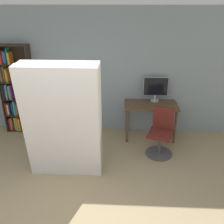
{
  "coord_description": "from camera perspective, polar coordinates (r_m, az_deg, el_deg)",
  "views": [
    {
      "loc": [
        0.71,
        -2.12,
        2.74
      ],
      "look_at": [
        0.51,
        1.7,
        1.05
      ],
      "focal_mm": 40.0,
      "sensor_mm": 36.0,
      "label": 1
    }
  ],
  "objects": [
    {
      "name": "wall_back",
      "position": [
        5.48,
        -4.66,
        9.02
      ],
      "size": [
        8.0,
        0.06,
        2.7
      ],
      "color": "gray",
      "rests_on": "ground"
    },
    {
      "name": "desk",
      "position": [
        5.36,
        8.85,
        0.6
      ],
      "size": [
        1.11,
        0.64,
        0.77
      ],
      "color": "brown",
      "rests_on": "ground"
    },
    {
      "name": "monitor",
      "position": [
        5.42,
        9.95,
        5.51
      ],
      "size": [
        0.53,
        0.18,
        0.53
      ],
      "color": "#B7B7BC",
      "rests_on": "desk"
    },
    {
      "name": "office_chair",
      "position": [
        4.92,
        11.06,
        -5.44
      ],
      "size": [
        0.56,
        0.56,
        0.92
      ],
      "color": "#4C4C51",
      "rests_on": "ground"
    },
    {
      "name": "bookshelf",
      "position": [
        5.93,
        -21.33,
        4.42
      ],
      "size": [
        0.69,
        0.29,
        1.95
      ],
      "color": "#2D2319",
      "rests_on": "ground"
    },
    {
      "name": "mattress_near",
      "position": [
        3.99,
        -11.34,
        -2.95
      ],
      "size": [
        1.21,
        0.38,
        1.95
      ],
      "color": "silver",
      "rests_on": "ground"
    },
    {
      "name": "mattress_far",
      "position": [
        4.15,
        -10.74,
        -1.78
      ],
      "size": [
        1.21,
        0.29,
        1.95
      ],
      "color": "silver",
      "rests_on": "ground"
    }
  ]
}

